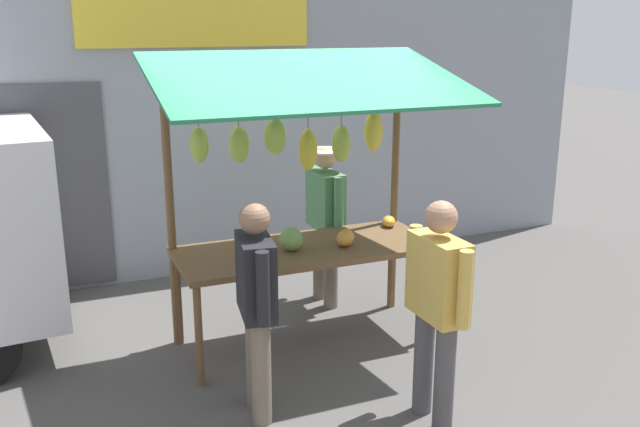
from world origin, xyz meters
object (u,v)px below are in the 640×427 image
at_px(shopper_in_striped_shirt, 437,299).
at_px(shopper_with_ponytail, 256,297).
at_px(vendor_with_sunhat, 325,213).
at_px(market_stall, 305,169).

height_order(shopper_in_striped_shirt, shopper_with_ponytail, shopper_in_striped_shirt).
xyz_separation_m(vendor_with_sunhat, shopper_in_striped_shirt, (0.14, 2.25, -0.00)).
height_order(vendor_with_sunhat, shopper_with_ponytail, vendor_with_sunhat).
bearing_deg(shopper_with_ponytail, shopper_in_striped_shirt, -108.72).
bearing_deg(market_stall, shopper_in_striped_shirt, 102.44).
xyz_separation_m(vendor_with_sunhat, shopper_with_ponytail, (1.24, 1.69, -0.03)).
bearing_deg(shopper_in_striped_shirt, vendor_with_sunhat, -4.67).
relative_size(market_stall, shopper_with_ponytail, 1.60).
bearing_deg(vendor_with_sunhat, shopper_with_ponytail, -37.59).
xyz_separation_m(market_stall, shopper_in_striped_shirt, (-0.34, 1.55, -0.62)).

